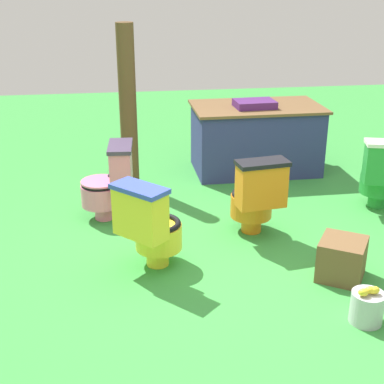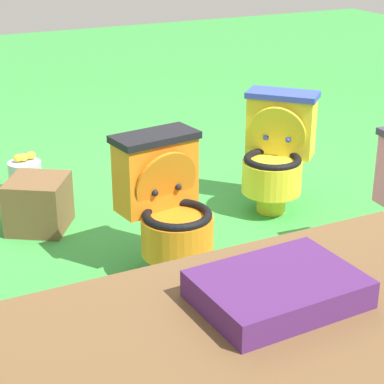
{
  "view_description": "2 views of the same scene",
  "coord_description": "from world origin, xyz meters",
  "views": [
    {
      "loc": [
        -0.95,
        -3.62,
        2.19
      ],
      "look_at": [
        -0.35,
        0.63,
        0.44
      ],
      "focal_mm": 51.11,
      "sensor_mm": 36.0,
      "label": 1
    },
    {
      "loc": [
        1.53,
        3.61,
        1.79
      ],
      "look_at": [
        0.0,
        0.49,
        0.35
      ],
      "focal_mm": 65.11,
      "sensor_mm": 36.0,
      "label": 2
    }
  ],
  "objects": [
    {
      "name": "toilet_orange",
      "position": [
        0.22,
        0.64,
        0.37
      ],
      "size": [
        0.47,
        0.54,
        0.73
      ],
      "rotation": [
        0.0,
        0.0,
        0.14
      ],
      "color": "orange",
      "rests_on": "ground"
    },
    {
      "name": "lemon_bucket",
      "position": [
        0.63,
        -0.75,
        0.12
      ],
      "size": [
        0.22,
        0.22,
        0.28
      ],
      "color": "#B7B7BF",
      "rests_on": "ground"
    },
    {
      "name": "toilet_pink",
      "position": [
        -1.04,
        1.17,
        0.37
      ],
      "size": [
        0.52,
        0.45,
        0.73
      ],
      "rotation": [
        0.0,
        0.0,
        1.5
      ],
      "color": "pink",
      "rests_on": "ground"
    },
    {
      "name": "ground",
      "position": [
        0.0,
        0.0,
        0.0
      ],
      "size": [
        14.0,
        14.0,
        0.0
      ],
      "primitive_type": "plane",
      "color": "green"
    },
    {
      "name": "toilet_yellow",
      "position": [
        -0.73,
        0.18,
        0.37
      ],
      "size": [
        0.63,
        0.63,
        0.73
      ],
      "rotation": [
        0.0,
        0.0,
        5.48
      ],
      "color": "yellow",
      "rests_on": "ground"
    },
    {
      "name": "wooden_post",
      "position": [
        -0.82,
        2.01,
        0.86
      ],
      "size": [
        0.18,
        0.18,
        1.72
      ],
      "primitive_type": "cylinder",
      "color": "brown",
      "rests_on": "ground"
    },
    {
      "name": "vendor_table",
      "position": [
        0.64,
        2.3,
        0.39
      ],
      "size": [
        1.47,
        0.87,
        0.85
      ],
      "rotation": [
        0.0,
        0.0,
        0.01
      ],
      "color": "navy",
      "rests_on": "ground"
    },
    {
      "name": "small_crate",
      "position": [
        0.69,
        -0.17,
        0.16
      ],
      "size": [
        0.46,
        0.47,
        0.31
      ],
      "primitive_type": "cube",
      "rotation": [
        0.0,
        0.0,
        5.71
      ],
      "color": "brown",
      "rests_on": "ground"
    },
    {
      "name": "toilet_green",
      "position": [
        1.56,
        1.01,
        0.37
      ],
      "size": [
        0.51,
        0.58,
        0.73
      ],
      "rotation": [
        0.0,
        0.0,
        6.03
      ],
      "color": "green",
      "rests_on": "ground"
    }
  ]
}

